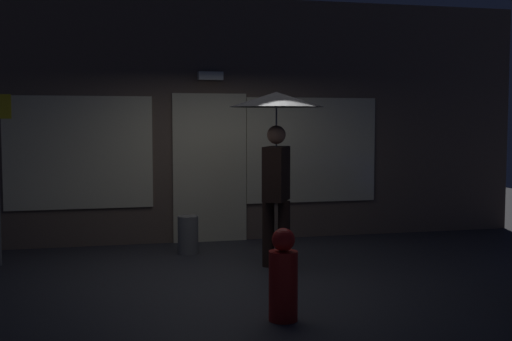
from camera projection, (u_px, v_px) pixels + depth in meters
ground_plane at (241, 275)px, 7.66m from camera, size 18.00×18.00×0.00m
building_facade at (208, 121)px, 9.80m from camera, size 9.99×0.48×3.61m
person_with_umbrella at (276, 130)px, 7.95m from camera, size 1.15×1.15×2.15m
sidewalk_bollard at (188, 235)px, 8.87m from camera, size 0.28×0.28×0.51m
fire_hydrant at (283, 278)px, 5.90m from camera, size 0.26×0.26×0.85m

